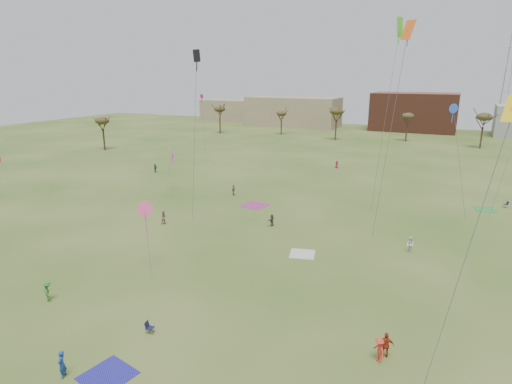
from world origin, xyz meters
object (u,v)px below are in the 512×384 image
at_px(flyer_near_center, 48,291).
at_px(spectator_fore_a, 386,345).
at_px(flyer_near_right, 62,364).
at_px(camp_chair_right, 506,206).
at_px(camp_chair_center, 150,330).
at_px(radio_tower, 508,69).

height_order(flyer_near_center, spectator_fore_a, spectator_fore_a).
xyz_separation_m(flyer_near_right, camp_chair_right, (26.77, 50.17, -0.63)).
bearing_deg(flyer_near_center, flyer_near_right, -177.66).
distance_m(flyer_near_center, flyer_near_right, 10.24).
distance_m(flyer_near_center, camp_chair_center, 10.26).
relative_size(camp_chair_center, camp_chair_right, 1.00).
bearing_deg(radio_tower, camp_chair_right, -92.78).
bearing_deg(camp_chair_right, radio_tower, 158.13).
bearing_deg(camp_chair_center, flyer_near_right, 151.29).
xyz_separation_m(flyer_near_center, radio_tower, (39.46, 131.86, 18.39)).
bearing_deg(flyer_near_right, radio_tower, 139.02).
bearing_deg(flyer_near_right, camp_chair_right, 123.64).
relative_size(flyer_near_right, radio_tower, 0.04).
distance_m(flyer_near_center, camp_chair_right, 56.65).
distance_m(spectator_fore_a, radio_tower, 129.38).
distance_m(flyer_near_right, spectator_fore_a, 20.02).
bearing_deg(spectator_fore_a, flyer_near_right, 16.24).
relative_size(flyer_near_center, flyer_near_right, 0.92).
height_order(flyer_near_right, spectator_fore_a, flyer_near_right).
relative_size(flyer_near_center, camp_chair_right, 1.89).
relative_size(spectator_fore_a, camp_chair_center, 2.01).
bearing_deg(spectator_fore_a, camp_chair_center, 1.58).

